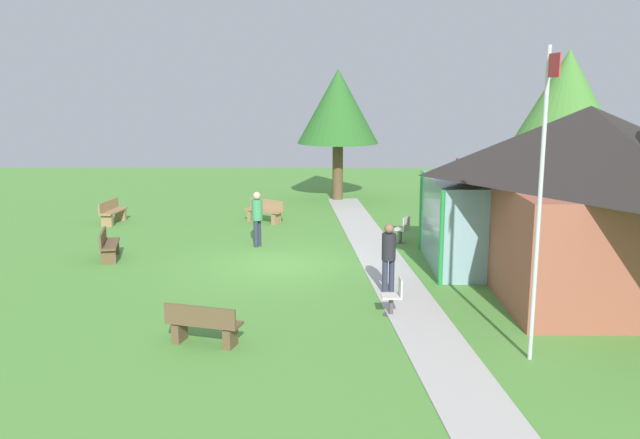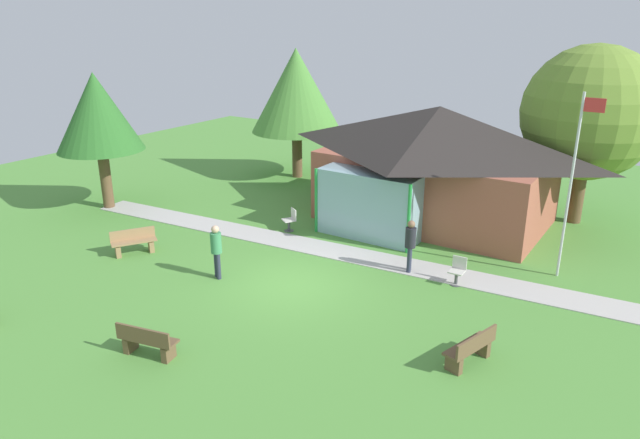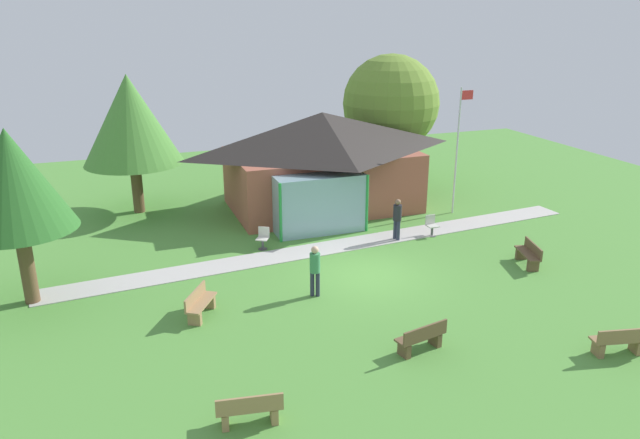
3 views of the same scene
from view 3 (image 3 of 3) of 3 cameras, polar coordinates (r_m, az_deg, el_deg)
name	(u,v)px [view 3 (image 3 of 3)]	position (r m, az deg, el deg)	size (l,w,h in m)	color
ground_plane	(367,275)	(21.39, 4.45, -5.28)	(44.00, 44.00, 0.00)	#54933D
pavilion	(322,159)	(27.86, 0.20, 5.71)	(9.36, 6.85, 4.50)	#A35642
footpath	(337,246)	(23.84, 1.61, -2.55)	(22.19, 1.30, 0.03)	#BCB7B2
flagpole	(458,146)	(27.72, 12.94, 6.84)	(0.64, 0.08, 5.72)	silver
bench_front_left	(250,410)	(14.16, -6.69, -17.48)	(1.55, 0.66, 0.84)	#9E7A51
bench_front_right	(619,342)	(18.39, 26.49, -10.31)	(1.56, 0.75, 0.84)	olive
bench_front_center	(422,338)	(16.90, 9.59, -11.03)	(1.56, 0.75, 0.84)	brown
bench_mid_left	(200,304)	(18.81, -11.30, -7.85)	(1.16, 1.51, 0.84)	#9E7A51
bench_mid_right	(529,255)	(23.30, 19.18, -3.17)	(0.84, 1.56, 0.84)	brown
patio_chair_west	(263,239)	(23.60, -5.42, -1.82)	(0.61, 0.61, 0.86)	beige
patio_chair_lawn_spare	(432,226)	(25.30, 10.52, -0.60)	(0.45, 0.45, 0.86)	beige
visitor_strolling_lawn	(315,267)	(19.43, -0.48, -4.53)	(0.34, 0.34, 1.74)	#2D3347
visitor_on_path	(397,216)	(24.37, 7.33, 0.31)	(0.34, 0.34, 1.74)	#2D3347
tree_behind_pavilion_right	(391,103)	(32.02, 6.72, 10.86)	(5.01, 5.01, 6.81)	brown
tree_west_hedge	(12,181)	(20.22, -27.12, 3.26)	(3.48, 3.48, 5.62)	brown
tree_behind_pavilion_left	(130,120)	(28.23, -17.53, 8.97)	(4.40, 4.40, 6.27)	brown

